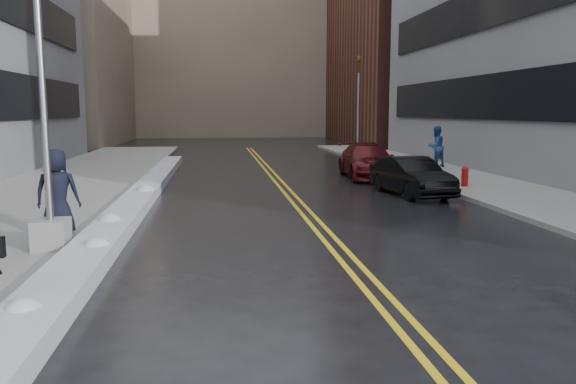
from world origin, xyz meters
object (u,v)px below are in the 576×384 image
object	(u,v)px
fire_hydrant	(465,175)
car_maroon	(368,161)
traffic_signal	(358,102)
pedestrian_c	(57,192)
car_black	(411,176)
pedestrian_east	(436,146)
lamppost	(45,129)

from	to	relation	value
fire_hydrant	car_maroon	world-z (taller)	car_maroon
traffic_signal	pedestrian_c	distance (m)	24.03
pedestrian_c	car_maroon	bearing A→B (deg)	-133.07
fire_hydrant	car_maroon	bearing A→B (deg)	120.29
traffic_signal	car_black	world-z (taller)	traffic_signal
fire_hydrant	traffic_signal	size ratio (longest dim) A/B	0.12
pedestrian_east	car_black	xyz separation A→B (m)	(-4.11, -8.09, -0.49)
lamppost	car_maroon	world-z (taller)	lamppost
traffic_signal	car_black	distance (m)	15.36
lamppost	car_maroon	size ratio (longest dim) A/B	1.52
lamppost	pedestrian_east	distance (m)	20.65
car_black	car_maroon	bearing A→B (deg)	83.18
fire_hydrant	car_maroon	xyz separation A→B (m)	(-2.49, 4.27, 0.18)
car_maroon	fire_hydrant	bearing A→B (deg)	-56.28
traffic_signal	car_maroon	size ratio (longest dim) A/B	1.20
pedestrian_east	car_black	world-z (taller)	pedestrian_east
fire_hydrant	pedestrian_east	world-z (taller)	pedestrian_east
fire_hydrant	traffic_signal	world-z (taller)	traffic_signal
lamppost	pedestrian_east	world-z (taller)	lamppost
traffic_signal	pedestrian_c	xyz separation A→B (m)	(-12.00, -20.69, -2.29)
lamppost	car_maroon	xyz separation A→B (m)	(9.81, 12.27, -1.81)
pedestrian_c	pedestrian_east	bearing A→B (deg)	-136.55
traffic_signal	pedestrian_east	world-z (taller)	traffic_signal
car_maroon	pedestrian_c	bearing A→B (deg)	-128.96
lamppost	car_black	bearing A→B (deg)	35.24
fire_hydrant	pedestrian_c	world-z (taller)	pedestrian_c
pedestrian_c	lamppost	bearing A→B (deg)	97.94
lamppost	car_black	world-z (taller)	lamppost
car_black	car_maroon	xyz separation A→B (m)	(-0.10, 5.26, 0.06)
traffic_signal	pedestrian_east	bearing A→B (deg)	-72.19
car_maroon	pedestrian_east	bearing A→B (deg)	37.36
fire_hydrant	car_maroon	distance (m)	4.94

